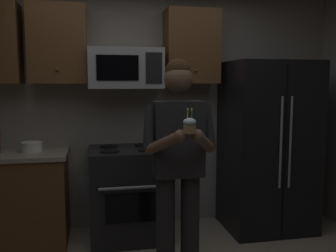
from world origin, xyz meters
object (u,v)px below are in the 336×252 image
(bowl_large_white, at_px, (32,147))
(cupcake, at_px, (190,125))
(microwave, at_px, (125,69))
(person, at_px, (178,159))
(refrigerator, at_px, (268,146))
(oven_range, at_px, (128,193))

(bowl_large_white, xyz_separation_m, cupcake, (1.22, -1.29, 0.32))
(bowl_large_white, bearing_deg, microwave, 5.43)
(person, xyz_separation_m, cupcake, (-0.00, -0.33, 0.30))
(microwave, relative_size, person, 0.42)
(refrigerator, bearing_deg, microwave, 173.97)
(oven_range, relative_size, cupcake, 5.36)
(bowl_large_white, bearing_deg, refrigerator, -1.70)
(microwave, distance_m, person, 1.31)
(oven_range, xyz_separation_m, person, (0.31, -0.92, 0.53))
(refrigerator, distance_m, bowl_large_white, 2.42)
(microwave, distance_m, cupcake, 1.47)
(person, bearing_deg, refrigerator, 36.63)
(refrigerator, distance_m, person, 1.49)
(microwave, xyz_separation_m, bowl_large_white, (-0.91, -0.09, -0.75))
(refrigerator, distance_m, cupcake, 1.74)
(microwave, relative_size, bowl_large_white, 3.69)
(bowl_large_white, relative_size, cupcake, 1.15)
(oven_range, bearing_deg, refrigerator, -1.50)
(refrigerator, relative_size, bowl_large_white, 8.97)
(oven_range, xyz_separation_m, bowl_large_white, (-0.91, 0.03, 0.51))
(cupcake, bearing_deg, bowl_large_white, 133.61)
(person, bearing_deg, oven_range, 108.54)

